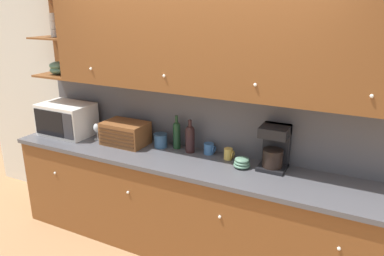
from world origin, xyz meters
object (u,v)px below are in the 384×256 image
at_px(microwave, 67,119).
at_px(wine_bottle, 190,138).
at_px(storage_canister, 161,140).
at_px(mug, 209,149).
at_px(wine_glass, 97,128).
at_px(second_wine_bottle, 177,134).
at_px(bread_box, 125,133).
at_px(bowl_stack_on_counter, 242,163).
at_px(mug_blue_second, 229,154).
at_px(coffee_maker, 274,147).

distance_m(microwave, wine_bottle, 1.39).
bearing_deg(storage_canister, mug, 6.04).
relative_size(wine_glass, storage_canister, 1.28).
bearing_deg(mug, second_wine_bottle, -178.47).
relative_size(bread_box, storage_canister, 3.23).
relative_size(storage_canister, wine_bottle, 0.43).
height_order(mug, bowl_stack_on_counter, mug).
xyz_separation_m(storage_canister, bowl_stack_on_counter, (0.86, -0.10, -0.02)).
relative_size(second_wine_bottle, mug, 3.12).
xyz_separation_m(microwave, mug_blue_second, (1.77, 0.14, -0.11)).
bearing_deg(wine_glass, mug_blue_second, 4.99).
bearing_deg(bowl_stack_on_counter, wine_glass, -179.80).
bearing_deg(coffee_maker, wine_glass, -176.25).
bearing_deg(microwave, storage_canister, 6.74).
height_order(bread_box, bowl_stack_on_counter, bread_box).
relative_size(wine_glass, coffee_maker, 0.46).
bearing_deg(wine_bottle, bread_box, -171.45).
height_order(bread_box, wine_bottle, wine_bottle).
bearing_deg(wine_glass, microwave, -177.09).
relative_size(storage_canister, bowl_stack_on_counter, 0.94).
xyz_separation_m(wine_glass, second_wine_bottle, (0.84, 0.15, 0.03)).
xyz_separation_m(mug, bowl_stack_on_counter, (0.37, -0.15, -0.01)).
relative_size(wine_glass, wine_bottle, 0.55).
xyz_separation_m(storage_canister, wine_bottle, (0.31, 0.01, 0.08)).
height_order(bread_box, mug, bread_box).
relative_size(storage_canister, mug, 1.28).
distance_m(bread_box, storage_canister, 0.36).
height_order(wine_bottle, mug_blue_second, wine_bottle).
xyz_separation_m(wine_glass, wine_bottle, (1.00, 0.12, 0.03)).
bearing_deg(second_wine_bottle, bowl_stack_on_counter, -11.53).
relative_size(second_wine_bottle, bowl_stack_on_counter, 2.28).
bearing_deg(wine_glass, bread_box, 3.47).
xyz_separation_m(wine_bottle, mug, (0.18, 0.04, -0.09)).
xyz_separation_m(wine_glass, bowl_stack_on_counter, (1.55, 0.01, -0.07)).
height_order(wine_glass, coffee_maker, coffee_maker).
relative_size(storage_canister, mug_blue_second, 1.32).
distance_m(wine_glass, bowl_stack_on_counter, 1.55).
xyz_separation_m(wine_glass, storage_canister, (0.69, 0.11, -0.05)).
relative_size(mug, coffee_maker, 0.28).
distance_m(microwave, mug_blue_second, 1.78).
xyz_separation_m(microwave, coffee_maker, (2.17, 0.14, 0.02)).
xyz_separation_m(bread_box, mug, (0.84, 0.14, -0.06)).
relative_size(microwave, mug_blue_second, 5.39).
bearing_deg(wine_glass, wine_bottle, 6.84).
distance_m(mug, coffee_maker, 0.63).
bearing_deg(storage_canister, bowl_stack_on_counter, -6.70).
xyz_separation_m(second_wine_bottle, mug, (0.33, 0.01, -0.09)).
distance_m(storage_canister, mug_blue_second, 0.70).
xyz_separation_m(microwave, bread_box, (0.72, 0.04, -0.05)).
relative_size(wine_glass, second_wine_bottle, 0.53).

